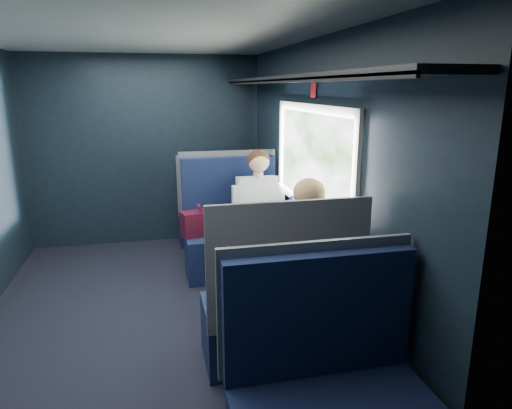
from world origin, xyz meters
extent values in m
cube|color=black|center=(0.00, 0.00, -0.01)|extent=(2.80, 4.20, 0.01)
cube|color=black|center=(1.45, 0.00, 1.15)|extent=(0.10, 4.20, 2.30)
cube|color=black|center=(0.00, 2.15, 1.15)|extent=(2.80, 0.10, 2.30)
cube|color=black|center=(0.00, -2.15, 1.15)|extent=(2.80, 0.10, 2.30)
cube|color=silver|center=(0.00, 0.00, 2.35)|extent=(2.80, 4.20, 0.10)
cube|color=beige|center=(1.38, 0.00, 1.74)|extent=(0.03, 1.84, 0.07)
cube|color=beige|center=(1.38, 0.00, 0.90)|extent=(0.03, 1.84, 0.07)
cube|color=beige|center=(1.38, -0.89, 1.32)|extent=(0.03, 0.07, 0.78)
cube|color=beige|center=(1.38, 0.89, 1.32)|extent=(0.03, 0.07, 0.78)
cube|color=black|center=(1.22, 0.00, 1.98)|extent=(0.36, 4.10, 0.04)
cube|color=black|center=(1.05, 0.00, 1.96)|extent=(0.02, 4.10, 0.03)
cube|color=red|center=(1.38, 0.00, 1.89)|extent=(0.01, 0.10, 0.12)
cylinder|color=#54565E|center=(0.88, 0.00, 0.35)|extent=(0.08, 0.08, 0.70)
cube|color=silver|center=(1.06, 0.00, 0.72)|extent=(0.62, 1.00, 0.04)
cube|color=black|center=(0.85, 0.78, 0.23)|extent=(1.00, 0.50, 0.45)
cube|color=black|center=(0.85, 1.08, 0.82)|extent=(1.00, 0.10, 0.75)
cube|color=#54565E|center=(0.85, 1.14, 0.85)|extent=(1.04, 0.03, 0.82)
cube|color=#54565E|center=(0.85, 0.73, 0.55)|extent=(0.06, 0.40, 0.20)
cube|color=#4B1022|center=(0.50, 0.80, 0.58)|extent=(0.39, 0.27, 0.25)
cylinder|color=#4B1022|center=(0.50, 0.80, 0.75)|extent=(0.06, 0.15, 0.03)
cylinder|color=silver|center=(0.72, 0.62, 0.57)|extent=(0.09, 0.09, 0.25)
cylinder|color=#1B34CC|center=(0.72, 0.62, 0.73)|extent=(0.05, 0.05, 0.05)
cube|color=black|center=(0.85, -0.78, 0.23)|extent=(1.00, 0.50, 0.45)
cube|color=black|center=(0.85, -1.08, 0.82)|extent=(1.00, 0.10, 0.75)
cube|color=#54565E|center=(0.85, -1.14, 0.85)|extent=(1.04, 0.03, 0.82)
cube|color=#54565E|center=(0.85, -0.73, 0.55)|extent=(0.06, 0.40, 0.20)
cube|color=black|center=(0.85, 1.88, 0.23)|extent=(1.00, 0.40, 0.45)
cube|color=black|center=(0.85, 1.64, 0.78)|extent=(1.00, 0.10, 0.66)
cube|color=#54565E|center=(0.85, 1.59, 0.80)|extent=(1.04, 0.03, 0.72)
cube|color=black|center=(0.85, -1.64, 0.78)|extent=(1.00, 0.10, 0.66)
cube|color=#54565E|center=(0.85, -1.59, 0.80)|extent=(1.04, 0.03, 0.72)
cube|color=black|center=(1.10, 0.64, 0.53)|extent=(0.36, 0.44, 0.16)
cube|color=black|center=(1.10, 0.44, 0.23)|extent=(0.32, 0.12, 0.45)
cube|color=#B0BBD0|center=(1.10, 0.80, 0.78)|extent=(0.40, 0.29, 0.53)
cylinder|color=#D8A88C|center=(1.10, 0.76, 1.06)|extent=(0.10, 0.10, 0.06)
sphere|color=#D8A88C|center=(1.10, 0.74, 1.20)|extent=(0.21, 0.21, 0.21)
sphere|color=#382114|center=(1.10, 0.76, 1.21)|extent=(0.22, 0.22, 0.22)
cube|color=#B0BBD0|center=(0.88, 0.76, 0.78)|extent=(0.09, 0.12, 0.34)
cube|color=#B0BBD0|center=(1.32, 0.76, 0.78)|extent=(0.09, 0.12, 0.34)
cube|color=black|center=(1.10, -0.64, 0.53)|extent=(0.36, 0.44, 0.16)
cube|color=black|center=(1.10, -0.44, 0.23)|extent=(0.32, 0.12, 0.45)
cube|color=black|center=(1.10, -0.80, 0.78)|extent=(0.40, 0.29, 0.53)
cylinder|color=#D8A88C|center=(1.10, -0.76, 1.06)|extent=(0.10, 0.10, 0.06)
sphere|color=#D8A88C|center=(1.10, -0.74, 1.20)|extent=(0.21, 0.21, 0.21)
sphere|color=tan|center=(1.10, -0.76, 1.21)|extent=(0.22, 0.22, 0.22)
cube|color=black|center=(0.88, -0.76, 0.78)|extent=(0.09, 0.12, 0.34)
cube|color=black|center=(1.32, -0.76, 0.78)|extent=(0.09, 0.12, 0.34)
cube|color=tan|center=(1.10, -0.86, 0.90)|extent=(0.26, 0.07, 0.36)
cube|color=white|center=(1.06, -0.08, 0.74)|extent=(0.62, 0.81, 0.01)
cube|color=silver|center=(1.28, -0.03, 0.75)|extent=(0.26, 0.34, 0.02)
cube|color=silver|center=(1.40, -0.03, 0.88)|extent=(0.02, 0.34, 0.23)
cube|color=black|center=(1.39, -0.03, 0.88)|extent=(0.01, 0.30, 0.19)
cylinder|color=silver|center=(1.28, 0.20, 0.83)|extent=(0.06, 0.06, 0.18)
cylinder|color=#1B34CC|center=(1.28, 0.20, 0.94)|extent=(0.04, 0.04, 0.04)
cylinder|color=white|center=(1.33, 0.37, 0.79)|extent=(0.08, 0.08, 0.10)
camera|label=1|loc=(0.05, -3.64, 1.91)|focal=32.00mm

